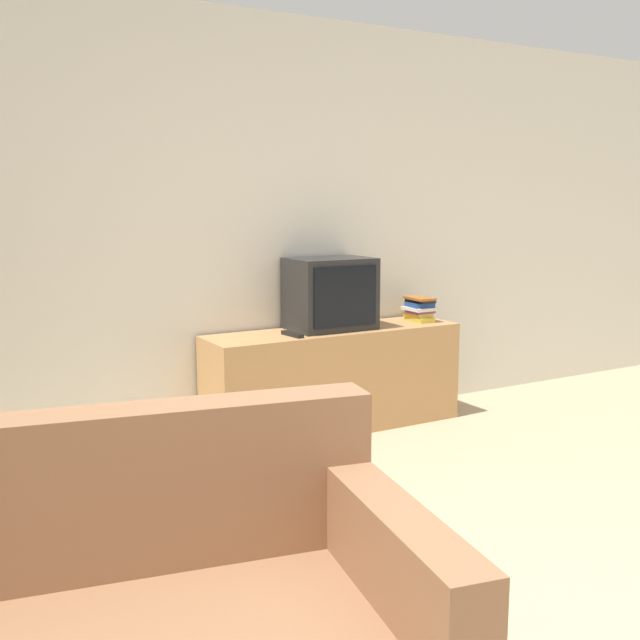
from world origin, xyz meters
TOP-DOWN VIEW (x-y plane):
  - wall_back at (0.00, 3.03)m, footprint 9.00×0.06m
  - tv_stand at (0.82, 2.76)m, footprint 1.70×0.44m
  - television at (0.81, 2.79)m, footprint 0.52×0.38m
  - book_stack at (1.49, 2.75)m, footprint 0.17×0.22m
  - remote_on_stand at (0.47, 2.68)m, footprint 0.06×0.19m

SIDE VIEW (x-z plane):
  - tv_stand at x=0.82m, z-range 0.00..0.65m
  - remote_on_stand at x=0.47m, z-range 0.65..0.67m
  - book_stack at x=1.49m, z-range 0.65..0.82m
  - television at x=0.81m, z-range 0.65..1.10m
  - wall_back at x=0.00m, z-range 0.00..2.60m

